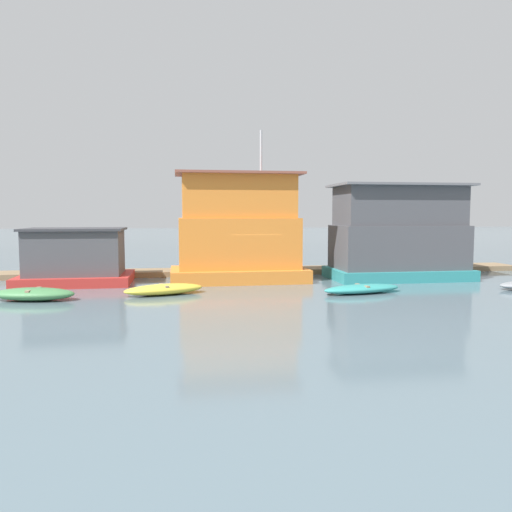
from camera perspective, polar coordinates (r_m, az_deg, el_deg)
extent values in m
plane|color=slate|center=(26.12, -0.34, -2.88)|extent=(200.00, 200.00, 0.00)
cube|color=#846B4C|center=(29.33, -1.30, -1.74)|extent=(33.80, 2.18, 0.30)
cube|color=red|center=(26.73, -19.83, -2.48)|extent=(5.43, 3.89, 0.47)
cube|color=#4C4C51|center=(26.60, -19.91, 0.39)|extent=(4.48, 2.95, 2.21)
cube|color=#38383D|center=(26.54, -19.98, 2.89)|extent=(4.78, 3.25, 0.12)
cube|color=orange|center=(26.15, -1.99, -2.12)|extent=(7.02, 3.67, 0.68)
cube|color=orange|center=(26.00, -2.00, 1.48)|extent=(6.16, 2.80, 2.61)
cube|color=orange|center=(25.97, -2.02, 6.79)|extent=(5.77, 2.41, 2.20)
cube|color=brown|center=(26.03, -2.02, 9.34)|extent=(6.46, 3.10, 0.12)
cylinder|color=#B2B2B7|center=(26.32, 0.58, 11.83)|extent=(0.12, 0.12, 2.19)
cube|color=teal|center=(28.16, 15.83, -1.92)|extent=(7.33, 3.92, 0.57)
cube|color=#4C4C51|center=(28.03, 15.90, 1.02)|extent=(6.79, 3.38, 2.32)
cube|color=#4C4C51|center=(27.97, 16.00, 5.51)|extent=(6.45, 3.04, 2.07)
cube|color=slate|center=(28.01, 16.05, 7.75)|extent=(7.09, 3.68, 0.12)
ellipsoid|color=#47844C|center=(22.23, -24.08, -3.99)|extent=(3.54, 1.95, 0.52)
cube|color=#997F60|center=(22.21, -24.10, -3.53)|extent=(0.36, 1.17, 0.08)
ellipsoid|color=yellow|center=(22.13, -10.47, -3.76)|extent=(3.70, 2.23, 0.46)
cube|color=#997F60|center=(22.10, -10.47, -3.35)|extent=(0.47, 1.03, 0.08)
ellipsoid|color=teal|center=(22.64, 12.04, -3.68)|extent=(3.92, 1.91, 0.39)
cube|color=#997F60|center=(22.62, 12.04, -3.34)|extent=(0.36, 0.98, 0.08)
cylinder|color=brown|center=(27.83, -15.05, -0.95)|extent=(0.30, 0.30, 1.56)
cylinder|color=brown|center=(30.93, 17.69, -0.19)|extent=(0.27, 0.27, 1.84)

